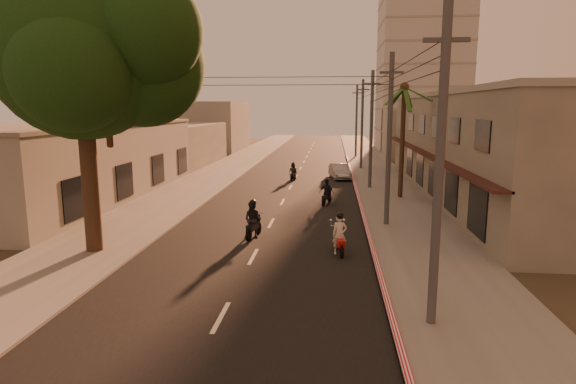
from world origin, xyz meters
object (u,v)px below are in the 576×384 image
Objects in this scene: scooter_mid_b at (327,193)px; parked_car at (340,171)px; palm_tree at (404,94)px; scooter_mid_a at (253,221)px; scooter_far_a at (293,172)px; broadleaf_tree at (92,52)px; scooter_red at (339,236)px.

scooter_mid_b reaches higher than parked_car.
parked_car is at bearing 114.16° from palm_tree.
scooter_mid_a reaches higher than scooter_far_a.
scooter_mid_a reaches higher than scooter_mid_b.
scooter_mid_a is 1.11× the size of scooter_mid_b.
palm_tree is at bearing 43.48° from broadleaf_tree.
scooter_red is 10.62m from scooter_mid_b.
scooter_red is (-4.36, -13.22, -6.33)m from palm_tree.
scooter_far_a is at bearing 91.27° from scooter_red.
parked_car is (1.01, 11.67, -0.13)m from scooter_mid_b.
parked_car is at bearing 65.26° from broadleaf_tree.
palm_tree is 4.37× the size of scooter_red.
broadleaf_tree is 23.92m from scooter_far_a.
scooter_far_a is (0.39, 18.86, -0.15)m from scooter_mid_a.
palm_tree reaches higher than scooter_far_a.
scooter_mid_a is (6.13, 2.81, -7.61)m from broadleaf_tree.
scooter_red is (10.25, 0.63, -7.66)m from broadleaf_tree.
scooter_red is at bearing 3.52° from broadleaf_tree.
scooter_red is 21.36m from scooter_far_a.
scooter_far_a is at bearing 123.58° from scooter_mid_b.
scooter_mid_a is at bearing -94.75° from scooter_mid_b.
scooter_mid_a is at bearing 143.39° from scooter_red.
scooter_mid_a is (-4.12, 2.18, 0.05)m from scooter_red.
scooter_far_a is 4.23m from parked_car.
scooter_mid_b is at bearing -152.59° from palm_tree.
palm_tree is at bearing 44.77° from scooter_mid_b.
scooter_red is at bearing -68.76° from scooter_far_a.
broadleaf_tree is 20.18m from palm_tree.
broadleaf_tree is at bearing -95.57° from scooter_far_a.
palm_tree is 15.28m from scooter_mid_a.
palm_tree is at bearing 62.94° from scooter_red.
broadleaf_tree is 6.29× the size of scooter_mid_a.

